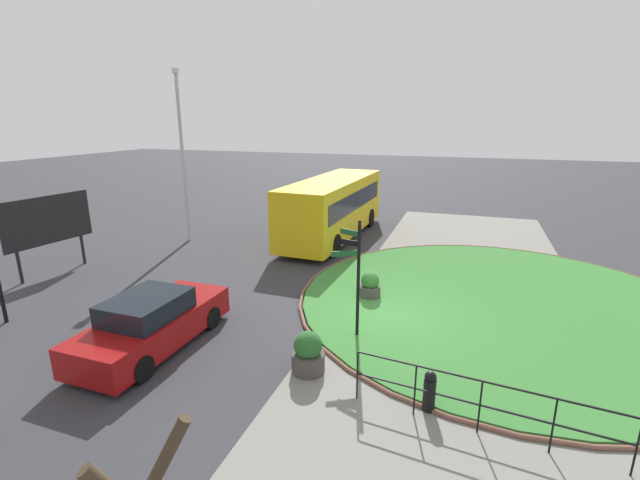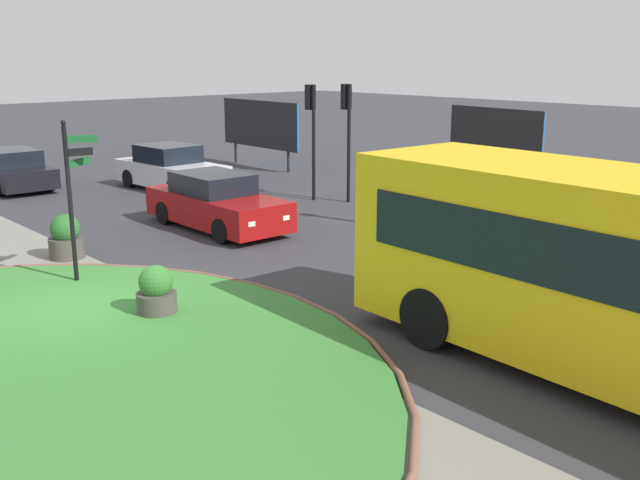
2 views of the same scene
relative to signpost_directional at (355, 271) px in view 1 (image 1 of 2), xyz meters
The scene contains 13 objects.
ground 2.58m from the signpost_directional, 22.90° to the right, with size 120.00×120.00×0.00m, color #333338.
sidewalk_paving 3.76m from the signpost_directional, 61.08° to the right, with size 32.00×7.68×0.02m, color gray.
grass_island 5.80m from the signpost_directional, 46.71° to the right, with size 13.00×13.00×0.10m, color #387A33.
grass_kerb_ring 5.80m from the signpost_directional, 46.71° to the right, with size 13.31×13.31×0.11m, color brown.
signpost_directional is the anchor object (origin of this frame).
bollard_foreground 3.73m from the signpost_directional, 138.47° to the right, with size 0.26×0.26×0.92m.
railing_grass_edge 4.54m from the signpost_directional, 132.41° to the right, with size 0.59×4.97×1.16m.
bus_yellow 10.59m from the signpost_directional, 20.60° to the left, with size 9.26×2.83×2.98m.
car_near_lane 5.52m from the signpost_directional, 114.68° to the left, with size 4.63×1.89×1.50m.
lamppost_tall 12.71m from the signpost_directional, 55.74° to the left, with size 0.32×0.32×8.05m.
billboard_left 12.54m from the signpost_directional, 84.19° to the left, with size 3.49×0.54×3.05m.
planter_near_signpost 2.58m from the signpost_directional, 163.50° to the left, with size 0.80×0.80×1.05m.
planter_kerbside 3.17m from the signpost_directional, ahead, with size 0.72×0.72×0.96m.
Camera 1 is at (-12.25, -2.03, 5.88)m, focal length 24.53 mm.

